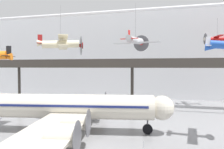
% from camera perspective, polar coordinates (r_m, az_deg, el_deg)
% --- Properties ---
extents(ground_plane, '(260.00, 260.00, 0.00)m').
position_cam_1_polar(ground_plane, '(25.14, -5.73, -18.45)').
color(ground_plane, gray).
extents(hangar_back_wall, '(140.00, 3.00, 24.46)m').
position_cam_1_polar(hangar_back_wall, '(62.38, 7.17, 5.24)').
color(hangar_back_wall, silver).
rests_on(hangar_back_wall, ground).
extents(mezzanine_walkway, '(110.00, 3.20, 10.52)m').
position_cam_1_polar(mezzanine_walkway, '(49.23, 5.11, 2.14)').
color(mezzanine_walkway, '#38332D').
rests_on(mezzanine_walkway, ground).
extents(ceiling_truss_beam, '(120.00, 0.60, 0.60)m').
position_cam_1_polar(ceiling_truss_beam, '(44.19, 3.68, 16.26)').
color(ceiling_truss_beam, silver).
extents(airliner_silver_main, '(28.37, 32.58, 9.65)m').
position_cam_1_polar(airliner_silver_main, '(30.08, -11.54, -8.27)').
color(airliner_silver_main, beige).
rests_on(airliner_silver_main, ground).
extents(suspended_plane_silver_racer, '(8.04, 6.64, 7.77)m').
position_cam_1_polar(suspended_plane_silver_racer, '(36.80, 6.17, 8.75)').
color(suspended_plane_silver_racer, silver).
extents(suspended_plane_red_highwing, '(5.68, 6.90, 5.70)m').
position_cam_1_polar(suspended_plane_red_highwing, '(53.25, 25.77, 8.40)').
color(suspended_plane_red_highwing, red).
extents(suspended_plane_cream_biplane, '(8.08, 9.09, 8.44)m').
position_cam_1_polar(suspended_plane_cream_biplane, '(39.26, -13.22, 7.79)').
color(suspended_plane_cream_biplane, beige).
extents(stanchion_barrier, '(0.36, 0.36, 1.08)m').
position_cam_1_polar(stanchion_barrier, '(24.19, 8.23, -18.47)').
color(stanchion_barrier, '#B2B5BA').
rests_on(stanchion_barrier, ground).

